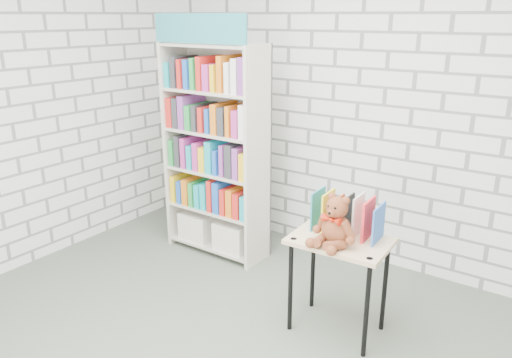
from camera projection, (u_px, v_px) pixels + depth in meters
The scene contains 5 objects.
room_shell at pixel (200, 81), 2.55m from camera, with size 4.52×4.02×2.81m.
bookshelf at pixel (216, 150), 4.42m from camera, with size 0.94×0.37×2.12m.
display_table at pixel (340, 252), 3.33m from camera, with size 0.66×0.48×0.70m.
table_books at pixel (348, 215), 3.35m from camera, with size 0.46×0.22×0.27m.
teddy_bear at pixel (335, 225), 3.18m from camera, with size 0.31×0.29×0.34m.
Camera 1 is at (1.71, -1.95, 2.10)m, focal length 35.00 mm.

